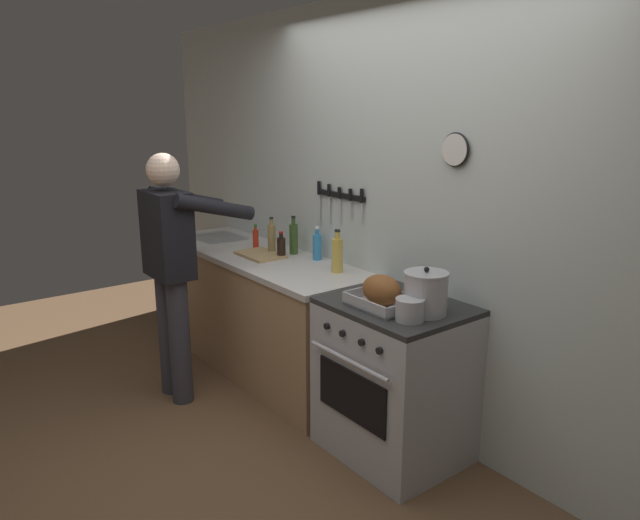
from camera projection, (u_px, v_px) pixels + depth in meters
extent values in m
plane|color=brown|center=(222.00, 497.00, 3.02)|extent=(8.00, 8.00, 0.00)
cube|color=silver|center=(417.00, 218.00, 3.48)|extent=(6.00, 0.10, 2.60)
cube|color=black|center=(340.00, 195.00, 3.92)|extent=(0.49, 0.02, 0.04)
cube|color=silver|center=(319.00, 208.00, 4.12)|extent=(0.02, 0.00, 0.19)
cube|color=black|center=(319.00, 188.00, 4.08)|extent=(0.02, 0.02, 0.09)
cube|color=silver|center=(329.00, 210.00, 4.03)|extent=(0.02, 0.00, 0.18)
cube|color=black|center=(329.00, 190.00, 3.99)|extent=(0.02, 0.02, 0.08)
cube|color=silver|center=(339.00, 211.00, 3.94)|extent=(0.01, 0.00, 0.17)
cube|color=black|center=(339.00, 193.00, 3.91)|extent=(0.02, 0.02, 0.08)
cube|color=silver|center=(350.00, 209.00, 3.85)|extent=(0.01, 0.00, 0.11)
cube|color=black|center=(350.00, 195.00, 3.82)|extent=(0.02, 0.02, 0.08)
cube|color=silver|center=(361.00, 213.00, 3.76)|extent=(0.02, 0.00, 0.13)
cube|color=black|center=(362.00, 196.00, 3.74)|extent=(0.02, 0.02, 0.09)
cylinder|color=white|center=(455.00, 150.00, 3.09)|extent=(0.17, 0.02, 0.17)
torus|color=black|center=(455.00, 150.00, 3.09)|extent=(0.18, 0.02, 0.18)
cube|color=tan|center=(261.00, 314.00, 4.42)|extent=(2.00, 0.62, 0.86)
cube|color=silver|center=(260.00, 256.00, 4.30)|extent=(2.03, 0.65, 0.04)
cube|color=#B2B5B7|center=(218.00, 244.00, 4.85)|extent=(0.44, 0.36, 0.11)
cube|color=#BCBCC1|center=(394.00, 382.00, 3.32)|extent=(0.76, 0.62, 0.87)
cube|color=black|center=(351.00, 396.00, 3.13)|extent=(0.53, 0.01, 0.28)
cube|color=#2D2D2D|center=(397.00, 306.00, 3.21)|extent=(0.76, 0.62, 0.03)
cylinder|color=black|center=(327.00, 326.00, 3.21)|extent=(0.04, 0.02, 0.04)
cylinder|color=black|center=(342.00, 333.00, 3.11)|extent=(0.04, 0.02, 0.04)
cylinder|color=black|center=(361.00, 342.00, 2.99)|extent=(0.04, 0.02, 0.04)
cylinder|color=black|center=(379.00, 351.00, 2.89)|extent=(0.04, 0.02, 0.04)
cylinder|color=silver|center=(348.00, 360.00, 3.06)|extent=(0.61, 0.02, 0.02)
cylinder|color=#383842|center=(169.00, 333.00, 4.04)|extent=(0.14, 0.14, 0.86)
cylinder|color=#383842|center=(180.00, 341.00, 3.91)|extent=(0.14, 0.14, 0.86)
cube|color=black|center=(167.00, 234.00, 3.80)|extent=(0.38, 0.22, 0.56)
sphere|color=beige|center=(163.00, 170.00, 3.69)|extent=(0.21, 0.21, 0.21)
cylinder|color=black|center=(187.00, 199.00, 4.05)|extent=(0.09, 0.55, 0.22)
cylinder|color=black|center=(215.00, 207.00, 3.73)|extent=(0.09, 0.55, 0.22)
cube|color=#B7B7BC|center=(381.00, 306.00, 3.15)|extent=(0.34, 0.25, 0.01)
cube|color=#B7B7BC|center=(364.00, 304.00, 3.07)|extent=(0.34, 0.01, 0.05)
cube|color=#B7B7BC|center=(398.00, 295.00, 3.22)|extent=(0.34, 0.01, 0.05)
cube|color=#B7B7BC|center=(360.00, 292.00, 3.27)|extent=(0.01, 0.25, 0.05)
cube|color=#B7B7BC|center=(404.00, 308.00, 3.01)|extent=(0.01, 0.25, 0.05)
ellipsoid|color=brown|center=(382.00, 290.00, 3.13)|extent=(0.24, 0.17, 0.16)
cylinder|color=#B7B7BC|center=(425.00, 294.00, 3.03)|extent=(0.23, 0.23, 0.21)
cylinder|color=#B2B2B7|center=(426.00, 273.00, 3.00)|extent=(0.23, 0.23, 0.01)
sphere|color=black|center=(427.00, 270.00, 2.99)|extent=(0.03, 0.03, 0.03)
cylinder|color=#B7B7BC|center=(410.00, 310.00, 2.94)|extent=(0.15, 0.15, 0.11)
cube|color=tan|center=(260.00, 255.00, 4.22)|extent=(0.36, 0.24, 0.02)
cylinder|color=#997F4C|center=(272.00, 239.00, 4.27)|extent=(0.06, 0.06, 0.21)
cylinder|color=#997F4C|center=(271.00, 222.00, 4.24)|extent=(0.03, 0.03, 0.05)
cylinder|color=black|center=(271.00, 218.00, 4.23)|extent=(0.03, 0.03, 0.01)
cylinder|color=#385623|center=(294.00, 239.00, 4.26)|extent=(0.06, 0.06, 0.22)
cylinder|color=#385623|center=(293.00, 221.00, 4.23)|extent=(0.03, 0.03, 0.05)
cylinder|color=black|center=(293.00, 217.00, 4.22)|extent=(0.03, 0.03, 0.01)
cylinder|color=gold|center=(337.00, 256.00, 3.79)|extent=(0.07, 0.07, 0.22)
cylinder|color=gold|center=(337.00, 235.00, 3.76)|extent=(0.03, 0.03, 0.05)
cylinder|color=black|center=(337.00, 231.00, 3.75)|extent=(0.04, 0.04, 0.01)
cylinder|color=#338CCC|center=(317.00, 247.00, 4.10)|extent=(0.06, 0.06, 0.18)
cylinder|color=#338CCC|center=(317.00, 232.00, 4.07)|extent=(0.03, 0.03, 0.04)
cylinder|color=white|center=(317.00, 228.00, 4.07)|extent=(0.03, 0.03, 0.01)
cylinder|color=black|center=(281.00, 248.00, 4.16)|extent=(0.06, 0.06, 0.14)
cylinder|color=black|center=(281.00, 236.00, 4.14)|extent=(0.03, 0.03, 0.03)
cylinder|color=#B21919|center=(281.00, 232.00, 4.13)|extent=(0.03, 0.03, 0.01)
cylinder|color=red|center=(256.00, 239.00, 4.46)|extent=(0.04, 0.04, 0.13)
cylinder|color=red|center=(255.00, 228.00, 4.44)|extent=(0.02, 0.02, 0.03)
cylinder|color=#197219|center=(255.00, 225.00, 4.43)|extent=(0.02, 0.02, 0.01)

